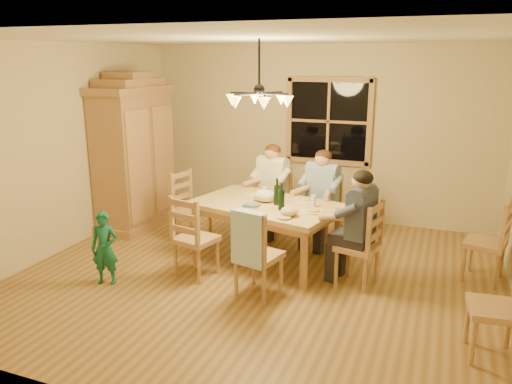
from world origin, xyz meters
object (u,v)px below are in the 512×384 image
at_px(child, 105,248).
at_px(chair_end_right, 357,259).
at_px(adult_slate_man, 360,214).
at_px(chair_spare_back, 483,255).
at_px(chandelier, 259,98).
at_px(chair_near_left, 196,251).
at_px(chair_near_right, 259,268).
at_px(adult_woman, 272,179).
at_px(chair_end_left, 192,221).
at_px(dining_table, 266,211).
at_px(wine_bottle_a, 277,192).
at_px(armoire, 135,157).
at_px(chair_spare_front, 493,325).
at_px(chair_far_right, 320,225).
at_px(chair_far_left, 272,215).
at_px(wine_bottle_b, 281,196).
at_px(adult_plaid_man, 322,187).

bearing_deg(child, chair_end_right, 5.16).
height_order(adult_slate_man, chair_spare_back, adult_slate_man).
xyz_separation_m(chandelier, chair_near_left, (-0.70, -0.24, -1.77)).
bearing_deg(chair_end_right, chair_near_left, 116.57).
xyz_separation_m(chair_near_right, adult_woman, (-0.50, 1.82, 0.54)).
bearing_deg(chair_end_left, dining_table, 90.00).
xyz_separation_m(chair_near_right, chair_spare_back, (2.29, 1.27, 0.00)).
height_order(chandelier, wine_bottle_a, chandelier).
bearing_deg(chair_end_right, chandelier, 113.08).
xyz_separation_m(armoire, adult_woman, (2.09, 0.28, -0.22)).
bearing_deg(chair_spare_back, adult_woman, 92.57).
distance_m(chair_near_left, chair_spare_back, 3.33).
bearing_deg(chair_spare_front, chandelier, 65.42).
distance_m(chair_far_right, chair_near_right, 1.67).
bearing_deg(chair_far_left, adult_woman, 102.66).
xyz_separation_m(chair_near_left, adult_woman, (0.36, 1.62, 0.54)).
bearing_deg(wine_bottle_b, armoire, 162.36).
distance_m(chair_end_right, child, 2.85).
relative_size(chair_far_left, wine_bottle_b, 3.00).
bearing_deg(chair_end_left, adult_slate_man, 90.00).
xyz_separation_m(chair_end_left, chair_end_right, (2.39, -0.54, 0.00)).
bearing_deg(chair_far_right, chair_near_left, 64.80).
height_order(adult_woman, adult_plaid_man, same).
height_order(chair_end_left, adult_woman, adult_woman).
bearing_deg(chandelier, chair_far_left, 103.46).
xyz_separation_m(adult_woman, child, (-1.22, -2.20, -0.41)).
height_order(adult_woman, adult_slate_man, same).
height_order(armoire, dining_table, armoire).
distance_m(chair_far_left, chair_end_left, 1.14).
relative_size(chandelier, adult_woman, 0.88).
bearing_deg(chair_far_right, wine_bottle_a, 76.13).
bearing_deg(chair_end_left, chair_near_left, 43.26).
relative_size(adult_plaid_man, wine_bottle_a, 2.65).
bearing_deg(dining_table, chair_spare_back, 8.20).
xyz_separation_m(chair_far_left, wine_bottle_a, (0.39, -0.92, 0.62)).
bearing_deg(wine_bottle_a, adult_woman, 112.91).
height_order(chair_far_left, adult_slate_man, adult_slate_man).
bearing_deg(wine_bottle_b, adult_slate_man, -4.51).
xyz_separation_m(adult_plaid_man, wine_bottle_b, (-0.26, -0.93, 0.08)).
xyz_separation_m(chair_near_left, wine_bottle_b, (0.87, 0.52, 0.62)).
bearing_deg(chair_spare_front, chair_spare_back, -6.25).
height_order(armoire, chair_far_left, armoire).
distance_m(chair_far_left, chair_spare_back, 2.83).
xyz_separation_m(dining_table, chair_end_left, (-1.19, 0.27, -0.36)).
height_order(chair_far_right, adult_slate_man, adult_slate_man).
xyz_separation_m(chair_near_left, chair_spare_back, (3.15, 1.08, 0.00)).
distance_m(chair_near_right, adult_woman, 1.96).
xyz_separation_m(chair_near_right, wine_bottle_a, (-0.11, 0.90, 0.62)).
xyz_separation_m(adult_plaid_man, child, (-1.98, -2.03, -0.41)).
height_order(wine_bottle_b, child, wine_bottle_b).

